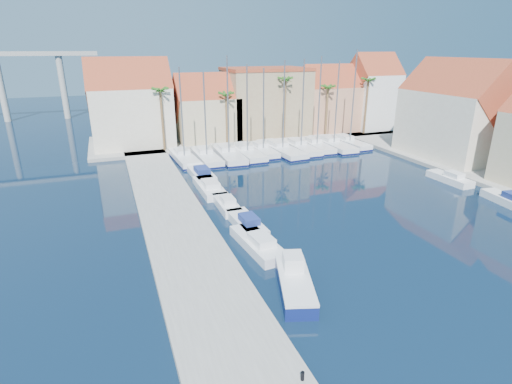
% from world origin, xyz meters
% --- Properties ---
extents(ground, '(260.00, 260.00, 0.00)m').
position_xyz_m(ground, '(0.00, 0.00, 0.00)').
color(ground, black).
rests_on(ground, ground).
extents(quay_west, '(6.00, 77.00, 0.50)m').
position_xyz_m(quay_west, '(-9.00, 13.50, 0.25)').
color(quay_west, gray).
rests_on(quay_west, ground).
extents(shore_north, '(54.00, 16.00, 0.50)m').
position_xyz_m(shore_north, '(10.00, 48.00, 0.25)').
color(shore_north, gray).
rests_on(shore_north, ground).
extents(shore_east, '(12.00, 60.00, 0.50)m').
position_xyz_m(shore_east, '(32.00, 15.00, 0.25)').
color(shore_east, gray).
rests_on(shore_east, ground).
extents(bollard, '(0.18, 0.18, 0.46)m').
position_xyz_m(bollard, '(-6.60, -5.81, 0.73)').
color(bollard, black).
rests_on(bollard, quay_west).
extents(fishing_boat, '(3.77, 6.40, 2.13)m').
position_xyz_m(fishing_boat, '(-3.42, 1.64, 0.71)').
color(fishing_boat, navy).
rests_on(fishing_boat, ground).
extents(motorboat_west_0, '(2.75, 6.80, 1.40)m').
position_xyz_m(motorboat_west_0, '(-3.59, 7.98, 0.51)').
color(motorboat_west_0, white).
rests_on(motorboat_west_0, ground).
extents(motorboat_west_1, '(2.18, 6.05, 1.40)m').
position_xyz_m(motorboat_west_1, '(-3.15, 11.95, 0.51)').
color(motorboat_west_1, white).
rests_on(motorboat_west_1, ground).
extents(motorboat_west_2, '(1.77, 5.36, 1.40)m').
position_xyz_m(motorboat_west_2, '(-3.54, 17.00, 0.51)').
color(motorboat_west_2, white).
rests_on(motorboat_west_2, ground).
extents(motorboat_west_3, '(2.33, 7.17, 1.40)m').
position_xyz_m(motorboat_west_3, '(-3.88, 22.65, 0.51)').
color(motorboat_west_3, white).
rests_on(motorboat_west_3, ground).
extents(motorboat_west_4, '(2.42, 7.15, 1.40)m').
position_xyz_m(motorboat_west_4, '(-3.56, 28.17, 0.51)').
color(motorboat_west_4, white).
rests_on(motorboat_west_4, ground).
extents(motorboat_east_0, '(2.51, 5.93, 1.40)m').
position_xyz_m(motorboat_east_0, '(23.99, 7.89, 0.51)').
color(motorboat_east_0, white).
rests_on(motorboat_east_0, ground).
extents(motorboat_east_1, '(1.95, 5.80, 1.40)m').
position_xyz_m(motorboat_east_1, '(24.00, 15.66, 0.51)').
color(motorboat_east_1, white).
rests_on(motorboat_east_1, ground).
extents(sailboat_0, '(3.10, 9.92, 12.89)m').
position_xyz_m(sailboat_0, '(-4.20, 36.18, 0.59)').
color(sailboat_0, white).
rests_on(sailboat_0, ground).
extents(sailboat_1, '(2.77, 10.23, 12.21)m').
position_xyz_m(sailboat_1, '(-1.07, 35.74, 0.58)').
color(sailboat_1, white).
rests_on(sailboat_1, ground).
extents(sailboat_2, '(3.44, 11.42, 14.28)m').
position_xyz_m(sailboat_2, '(2.28, 35.91, 0.59)').
color(sailboat_2, white).
rests_on(sailboat_2, ground).
extents(sailboat_3, '(2.99, 10.76, 13.12)m').
position_xyz_m(sailboat_3, '(5.14, 36.02, 0.58)').
color(sailboat_3, white).
rests_on(sailboat_3, ground).
extents(sailboat_4, '(2.43, 8.96, 12.55)m').
position_xyz_m(sailboat_4, '(7.82, 36.33, 0.60)').
color(sailboat_4, white).
rests_on(sailboat_4, ground).
extents(sailboat_5, '(3.88, 11.97, 13.60)m').
position_xyz_m(sailboat_5, '(10.71, 35.89, 0.57)').
color(sailboat_5, white).
rests_on(sailboat_5, ground).
extents(sailboat_6, '(2.93, 10.63, 13.75)m').
position_xyz_m(sailboat_6, '(14.04, 36.16, 0.59)').
color(sailboat_6, white).
rests_on(sailboat_6, ground).
extents(sailboat_7, '(3.15, 9.91, 14.09)m').
position_xyz_m(sailboat_7, '(16.92, 36.24, 0.61)').
color(sailboat_7, white).
rests_on(sailboat_7, ground).
extents(sailboat_8, '(3.15, 11.33, 13.42)m').
position_xyz_m(sailboat_8, '(19.87, 36.14, 0.58)').
color(sailboat_8, white).
rests_on(sailboat_8, ground).
extents(sailboat_9, '(3.11, 9.74, 15.00)m').
position_xyz_m(sailboat_9, '(22.95, 36.28, 0.63)').
color(sailboat_9, white).
rests_on(sailboat_9, ground).
extents(building_0, '(12.30, 9.00, 13.50)m').
position_xyz_m(building_0, '(-10.00, 47.00, 6.52)').
color(building_0, beige).
rests_on(building_0, shore_north).
extents(building_1, '(10.30, 8.00, 11.00)m').
position_xyz_m(building_1, '(2.00, 47.00, 5.30)').
color(building_1, tan).
rests_on(building_1, shore_north).
extents(building_2, '(14.20, 10.20, 11.50)m').
position_xyz_m(building_2, '(13.00, 48.00, 6.26)').
color(building_2, '#9B7F5F').
rests_on(building_2, shore_north).
extents(building_3, '(10.30, 8.00, 12.00)m').
position_xyz_m(building_3, '(25.00, 47.00, 5.86)').
color(building_3, tan).
rests_on(building_3, shore_north).
extents(building_4, '(8.30, 8.00, 14.00)m').
position_xyz_m(building_4, '(34.00, 46.00, 6.97)').
color(building_4, white).
rests_on(building_4, shore_north).
extents(building_6, '(9.00, 14.30, 13.50)m').
position_xyz_m(building_6, '(32.00, 24.00, 6.52)').
color(building_6, beige).
rests_on(building_6, shore_east).
extents(palm_0, '(2.60, 2.60, 10.15)m').
position_xyz_m(palm_0, '(-6.00, 42.00, 9.08)').
color(palm_0, brown).
rests_on(palm_0, shore_north).
extents(palm_1, '(2.60, 2.60, 9.15)m').
position_xyz_m(palm_1, '(4.00, 42.00, 8.14)').
color(palm_1, brown).
rests_on(palm_1, shore_north).
extents(palm_2, '(2.60, 2.60, 11.15)m').
position_xyz_m(palm_2, '(14.00, 42.00, 10.02)').
color(palm_2, brown).
rests_on(palm_2, shore_north).
extents(palm_3, '(2.60, 2.60, 9.65)m').
position_xyz_m(palm_3, '(22.00, 42.00, 8.61)').
color(palm_3, brown).
rests_on(palm_3, shore_north).
extents(palm_4, '(2.60, 2.60, 10.65)m').
position_xyz_m(palm_4, '(30.00, 42.00, 9.55)').
color(palm_4, brown).
rests_on(palm_4, shore_north).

